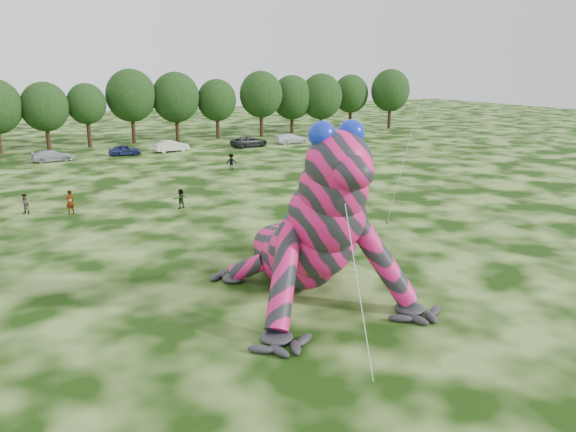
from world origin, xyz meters
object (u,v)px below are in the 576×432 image
(tree_16, at_px, (351,102))
(car_6, at_px, (249,141))
(car_4, at_px, (125,150))
(spectator_5, at_px, (181,199))
(tree_10, at_px, (132,106))
(car_5, at_px, (171,146))
(tree_17, at_px, (390,99))
(inflatable_gecko, at_px, (293,201))
(tree_14, at_px, (292,104))
(spectator_2, at_px, (231,162))
(tree_12, at_px, (217,109))
(tree_8, at_px, (46,116))
(car_7, at_px, (291,138))
(tree_13, at_px, (261,104))
(car_3, at_px, (52,156))
(tree_9, at_px, (87,115))
(tree_15, at_px, (321,103))
(tree_11, at_px, (176,107))
(spectator_0, at_px, (70,202))
(spectator_1, at_px, (25,204))

(tree_16, bearing_deg, car_6, -154.22)
(car_4, distance_m, spectator_5, 29.16)
(tree_10, height_order, car_5, tree_10)
(tree_17, bearing_deg, inflatable_gecko, -131.50)
(tree_17, distance_m, spectator_5, 62.98)
(tree_14, xyz_separation_m, spectator_2, (-21.59, -26.29, -3.83))
(tree_14, bearing_deg, tree_12, -175.82)
(spectator_5, bearing_deg, car_6, -145.45)
(tree_8, bearing_deg, car_5, -32.03)
(tree_12, xyz_separation_m, car_7, (7.40, -10.07, -3.77))
(inflatable_gecko, height_order, tree_13, tree_13)
(tree_16, bearing_deg, spectator_2, -141.26)
(inflatable_gecko, bearing_deg, car_6, 71.73)
(tree_17, height_order, car_3, tree_17)
(tree_9, distance_m, car_6, 22.30)
(tree_15, relative_size, car_4, 2.41)
(tree_11, xyz_separation_m, tree_15, (24.69, -0.42, -0.22))
(car_7, distance_m, spectator_5, 38.63)
(tree_10, height_order, tree_11, tree_10)
(spectator_0, bearing_deg, tree_8, -114.45)
(inflatable_gecko, height_order, car_3, inflatable_gecko)
(tree_8, height_order, tree_15, tree_15)
(car_6, distance_m, car_7, 6.71)
(car_4, height_order, spectator_0, spectator_0)
(inflatable_gecko, xyz_separation_m, spectator_1, (-11.53, 21.82, -3.67))
(car_3, bearing_deg, tree_17, -85.30)
(tree_14, xyz_separation_m, car_3, (-38.27, -11.47, -4.02))
(tree_14, bearing_deg, spectator_5, -128.22)
(tree_12, height_order, car_4, tree_12)
(spectator_1, xyz_separation_m, spectator_0, (3.04, -1.51, 0.14))
(tree_13, bearing_deg, car_5, -152.61)
(tree_12, height_order, spectator_5, tree_12)
(tree_16, xyz_separation_m, car_3, (-50.26, -12.12, -4.01))
(tree_8, distance_m, car_7, 33.19)
(tree_14, xyz_separation_m, tree_17, (18.49, -2.06, 0.45))
(tree_17, height_order, spectator_5, tree_17)
(tree_12, bearing_deg, tree_11, 175.82)
(tree_13, distance_m, car_7, 10.41)
(tree_14, bearing_deg, tree_15, -10.74)
(tree_8, bearing_deg, car_6, -20.99)
(tree_9, distance_m, tree_11, 12.77)
(tree_16, distance_m, spectator_2, 43.21)
(car_5, bearing_deg, car_7, -97.58)
(car_4, relative_size, spectator_0, 2.13)
(tree_13, height_order, car_3, tree_13)
(tree_13, xyz_separation_m, tree_17, (24.82, -0.46, 0.08))
(car_4, bearing_deg, tree_16, -68.01)
(tree_12, bearing_deg, spectator_1, -129.58)
(inflatable_gecko, relative_size, spectator_5, 11.35)
(tree_15, distance_m, spectator_2, 36.95)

